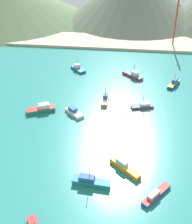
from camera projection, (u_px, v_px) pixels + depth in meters
The scene contains 13 objects.
ground at pixel (91, 144), 88.65m from camera, with size 260.00×280.00×0.50m.
fishing_boat_1 at pixel (174, 83), 118.42m from camera, with size 5.55×7.97×4.88m.
fishing_boat_2 at pixel (90, 181), 74.71m from camera, with size 9.67×3.27×6.47m.
fishing_boat_3 at pixel (143, 106), 105.03m from camera, with size 8.16×4.56×5.41m.
fishing_boat_6 at pixel (133, 75), 124.64m from camera, with size 8.88×8.37×5.66m.
fishing_boat_7 at pixel (124, 167), 79.06m from camera, with size 8.54×7.97×2.64m.
fishing_boat_8 at pixel (78, 68), 130.32m from camera, with size 7.38×7.93×5.76m.
fishing_boat_9 at pixel (105, 100), 107.94m from camera, with size 2.27×7.33×5.54m.
fishing_boat_12 at pixel (42, 109), 102.68m from camera, with size 9.89×6.75×2.77m.
fishing_boat_14 at pixel (156, 195), 71.52m from camera, with size 7.28×8.45×1.80m.
fishing_boat_15 at pixel (74, 112), 101.50m from camera, with size 7.30×7.32×2.21m.
beach_strip at pixel (113, 42), 158.78m from camera, with size 247.00×21.16×1.20m, color #C6B793.
radio_tower at pixel (176, 22), 147.85m from camera, with size 2.46×1.97×24.65m.
Camera 1 is at (9.90, -38.81, 55.59)m, focal length 49.01 mm.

